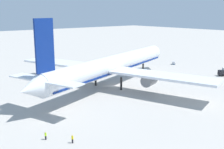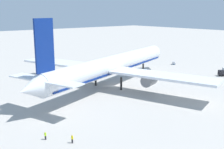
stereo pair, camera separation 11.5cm
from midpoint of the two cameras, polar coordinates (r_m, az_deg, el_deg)
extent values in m
plane|color=#ADA8A0|center=(97.77, 0.30, -2.26)|extent=(600.00, 600.00, 0.00)
cylinder|color=silver|center=(96.09, 0.31, 2.06)|extent=(65.93, 26.93, 6.32)
cone|color=silver|center=(127.83, 8.94, 4.59)|extent=(6.73, 7.46, 6.20)
cone|color=silver|center=(68.47, -16.23, -2.89)|extent=(7.88, 7.67, 6.01)
cube|color=navy|center=(70.06, -13.57, 5.74)|extent=(5.86, 2.34, 13.14)
cube|color=silver|center=(75.46, -16.65, -0.49)|extent=(7.26, 10.78, 0.36)
cube|color=silver|center=(67.21, -9.97, -1.74)|extent=(7.26, 10.78, 0.36)
cube|color=silver|center=(105.27, -9.78, 2.29)|extent=(18.78, 34.05, 0.70)
cylinder|color=slate|center=(103.22, -7.33, 1.03)|extent=(6.45, 4.94, 3.33)
cube|color=silver|center=(84.67, 10.41, -0.29)|extent=(18.78, 34.05, 0.70)
cylinder|color=slate|center=(87.94, 7.62, -1.16)|extent=(5.94, 5.05, 3.66)
cylinder|color=black|center=(117.40, 6.39, 1.31)|extent=(0.70, 0.70, 4.33)
cylinder|color=black|center=(97.30, -3.33, -1.04)|extent=(0.70, 0.70, 4.33)
cylinder|color=black|center=(91.85, 1.93, -1.86)|extent=(0.70, 0.70, 4.33)
cube|color=navy|center=(96.43, 0.30, 1.04)|extent=(63.27, 25.79, 0.50)
cube|color=black|center=(119.84, 21.39, 0.36)|extent=(2.25, 2.50, 1.93)
cube|color=black|center=(119.37, 21.20, 0.57)|extent=(0.66, 1.66, 0.85)
cylinder|color=black|center=(119.40, 21.73, -0.19)|extent=(0.95, 0.59, 0.90)
cylinder|color=black|center=(120.90, 21.09, 0.02)|extent=(0.95, 0.59, 0.90)
cube|color=#26598C|center=(139.77, 12.49, 2.14)|extent=(2.77, 2.46, 0.15)
cylinder|color=#333338|center=(141.23, 12.55, 2.25)|extent=(0.55, 0.39, 0.08)
cube|color=silver|center=(139.65, 12.50, 2.40)|extent=(2.37, 2.14, 1.15)
cylinder|color=black|center=(140.74, 12.24, 2.19)|extent=(0.40, 0.31, 0.40)
cylinder|color=black|center=(140.61, 12.81, 2.16)|extent=(0.40, 0.31, 0.40)
cylinder|color=black|center=(138.96, 12.16, 2.06)|extent=(0.40, 0.31, 0.40)
cylinder|color=black|center=(138.82, 12.73, 2.03)|extent=(0.40, 0.31, 0.40)
cylinder|color=black|center=(59.45, -13.36, -12.42)|extent=(0.40, 0.40, 0.84)
cylinder|color=#B2F219|center=(59.15, -13.40, -11.78)|extent=(0.50, 0.50, 0.63)
sphere|color=beige|center=(58.97, -13.42, -11.40)|extent=(0.23, 0.23, 0.23)
cylinder|color=black|center=(57.07, -8.05, -13.29)|extent=(0.34, 0.34, 0.87)
cylinder|color=yellow|center=(56.74, -8.07, -12.60)|extent=(0.42, 0.42, 0.65)
sphere|color=tan|center=(56.55, -8.09, -12.19)|extent=(0.24, 0.24, 0.24)
cone|color=orange|center=(141.19, -2.10, 2.54)|extent=(0.36, 0.36, 0.55)
cone|color=orange|center=(143.49, 3.76, 2.69)|extent=(0.36, 0.36, 0.55)
camera|label=1|loc=(0.06, -89.96, 0.01)|focal=44.82mm
camera|label=2|loc=(0.06, 90.04, -0.01)|focal=44.82mm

